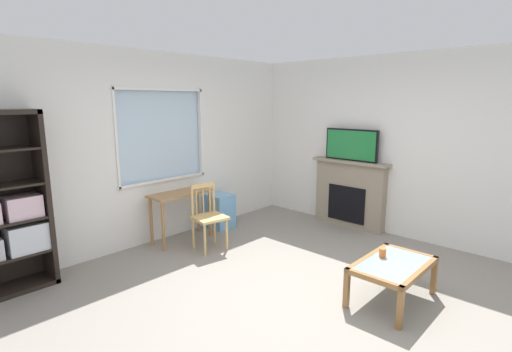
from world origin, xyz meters
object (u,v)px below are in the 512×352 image
object	(u,v)px
fireplace	(349,193)
coffee_table	(393,268)
desk_under_window	(181,201)
sippy_cup	(383,253)
wooden_chair	(208,216)
plastic_drawer_unit	(220,211)
tv	(351,145)

from	to	relation	value
fireplace	coffee_table	distance (m)	2.38
desk_under_window	sippy_cup	world-z (taller)	desk_under_window
wooden_chair	plastic_drawer_unit	size ratio (longest dim) A/B	1.65
plastic_drawer_unit	coffee_table	xyz separation A→B (m)	(-0.34, -3.01, 0.08)
fireplace	tv	xyz separation A→B (m)	(-0.02, -0.00, 0.79)
tv	coffee_table	xyz separation A→B (m)	(-1.80, -1.53, -0.98)
desk_under_window	tv	xyz separation A→B (m)	(2.24, -1.43, 0.74)
desk_under_window	coffee_table	bearing A→B (deg)	-81.69
plastic_drawer_unit	tv	distance (m)	2.33
coffee_table	fireplace	bearing A→B (deg)	39.95
fireplace	tv	size ratio (longest dim) A/B	1.43
desk_under_window	tv	size ratio (longest dim) A/B	1.05
plastic_drawer_unit	tv	xyz separation A→B (m)	(1.46, -1.48, 1.06)
wooden_chair	sippy_cup	size ratio (longest dim) A/B	10.00
wooden_chair	coffee_table	distance (m)	2.47
plastic_drawer_unit	sippy_cup	world-z (taller)	plastic_drawer_unit
wooden_chair	fireplace	bearing A→B (deg)	-22.79
desk_under_window	tv	distance (m)	2.76
plastic_drawer_unit	tv	bearing A→B (deg)	-45.42
wooden_chair	coffee_table	world-z (taller)	wooden_chair
desk_under_window	coffee_table	size ratio (longest dim) A/B	1.00
plastic_drawer_unit	coffee_table	world-z (taller)	plastic_drawer_unit
wooden_chair	fireplace	world-z (taller)	fireplace
wooden_chair	sippy_cup	distance (m)	2.34
desk_under_window	fireplace	bearing A→B (deg)	-32.45
desk_under_window	coffee_table	xyz separation A→B (m)	(0.43, -2.96, -0.24)
fireplace	wooden_chair	bearing A→B (deg)	157.21
tv	coffee_table	bearing A→B (deg)	-139.76
desk_under_window	sippy_cup	distance (m)	2.86
fireplace	tv	world-z (taller)	tv
desk_under_window	plastic_drawer_unit	size ratio (longest dim) A/B	1.69
coffee_table	sippy_cup	world-z (taller)	sippy_cup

